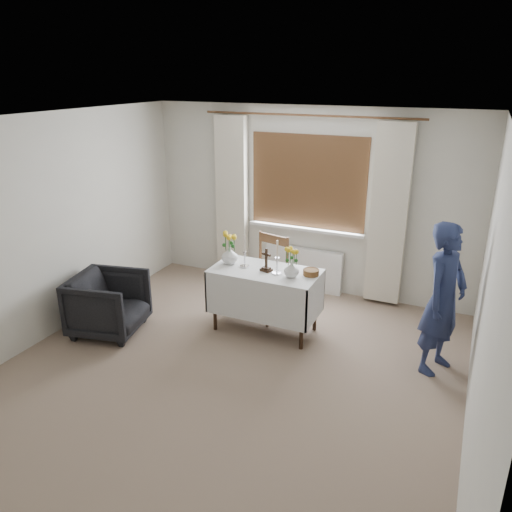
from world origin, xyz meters
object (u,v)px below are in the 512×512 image
Objects in this scene: wooden_cross at (266,260)px; flower_vase_left at (230,255)px; person at (444,299)px; flower_vase_right at (291,269)px; altar_table at (265,301)px; armchair at (109,304)px; wooden_chair at (264,278)px.

wooden_cross is 1.33× the size of flower_vase_left.
person is 7.74× the size of flower_vase_left.
flower_vase_right is (-1.59, -0.03, 0.07)m from person.
altar_table is 0.58m from flower_vase_right.
flower_vase_left is at bearing 173.78° from flower_vase_right.
armchair is at bearing -139.21° from wooden_cross.
person reaches higher than altar_table.
wooden_cross reaches higher than altar_table.
altar_table is 0.79× the size of person.
wooden_cross reaches higher than wooden_chair.
armchair is at bearing -159.88° from flower_vase_right.
person is 5.80× the size of wooden_cross.
wooden_cross is 0.49m from flower_vase_left.
person is 2.40m from flower_vase_left.
flower_vase_left is (-0.49, 0.04, -0.03)m from wooden_cross.
armchair is at bearing -130.47° from wooden_chair.
armchair is 1.52m from flower_vase_left.
person reaches higher than flower_vase_left.
wooden_cross is at bearing -50.26° from wooden_chair.
wooden_chair is 0.55m from wooden_cross.
flower_vase_left is at bearing -123.09° from wooden_chair.
wooden_cross reaches higher than armchair.
flower_vase_right is (0.50, -0.39, 0.34)m from wooden_chair.
person is at bearing 1.13° from flower_vase_right.
flower_vase_left reaches higher than altar_table.
armchair is 1.91m from wooden_cross.
armchair is (-1.49, -1.12, -0.16)m from wooden_chair.
wooden_chair is at bearing 133.10° from wooden_cross.
wooden_chair is 1.31× the size of armchair.
flower_vase_right is (0.81, -0.09, -0.01)m from flower_vase_left.
person is (3.58, 0.76, 0.43)m from armchair.
person is 1.59m from flower_vase_right.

